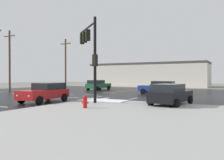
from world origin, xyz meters
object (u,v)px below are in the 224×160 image
Objects in this scene: traffic_signal_mast at (90,47)px; sedan_red at (45,92)px; fire_hydrant at (85,102)px; sedan_blue at (159,87)px; utility_pole_far at (10,59)px; sedan_black at (171,94)px; utility_pole_distant at (66,63)px; sedan_green at (98,85)px.

traffic_signal_mast is 1.40× the size of sedan_red.
fire_hydrant is 0.17× the size of sedan_blue.
sedan_black is at bearing -13.91° from utility_pole_far.
traffic_signal_mast is 8.15× the size of fire_hydrant.
sedan_red is at bearing -54.71° from utility_pole_distant.
sedan_black is at bearing 46.75° from fire_hydrant.
utility_pole_distant is (-17.77, 19.52, 4.01)m from fire_hydrant.
fire_hydrant is at bearing 160.42° from traffic_signal_mast.
traffic_signal_mast is at bearing -144.48° from sedan_green.
sedan_black is at bearing -131.73° from traffic_signal_mast.
sedan_green and sedan_red have the same top height.
utility_pole_distant is (-22.02, 15.00, 3.69)m from sedan_black.
traffic_signal_mast is at bearing -20.59° from utility_pole_far.
sedan_black is at bearing 99.64° from sedan_red.
traffic_signal_mast is 5.24m from sedan_red.
sedan_green is (-11.17, 19.53, 0.32)m from fire_hydrant.
utility_pole_far reaches higher than traffic_signal_mast.
sedan_green is at bearing -20.98° from sedan_blue.
utility_pole_distant is at bearing 95.75° from sedan_green.
sedan_green is at bearing 0.02° from utility_pole_distant.
utility_pole_far reaches higher than sedan_blue.
traffic_signal_mast is at bearing 109.74° from sedan_red.
utility_pole_far is 1.03× the size of utility_pole_distant.
utility_pole_far is at bearing 11.67° from sedan_blue.
sedan_green is (-15.42, 15.00, 0.00)m from sedan_black.
sedan_black is at bearing 110.55° from sedan_blue.
sedan_black is 1.01× the size of sedan_red.
sedan_red is (5.66, -17.32, 0.00)m from sedan_green.
utility_pole_distant is at bearing 69.95° from utility_pole_far.
sedan_green is 13.68m from utility_pole_far.
sedan_black is 10.04m from sedan_red.
sedan_black is 21.52m from sedan_green.
utility_pole_far is at bearing 20.17° from traffic_signal_mast.
sedan_green is (-9.07, 15.84, -3.70)m from traffic_signal_mast.
sedan_blue is 0.51× the size of utility_pole_far.
sedan_green is at bearing 51.83° from sedan_black.
sedan_black is 1.03× the size of sedan_blue.
sedan_black is 26.90m from utility_pole_distant.
fire_hydrant is 26.70m from utility_pole_distant.
sedan_red reaches higher than fire_hydrant.
traffic_signal_mast is 7.40m from sedan_black.
fire_hydrant is 0.17× the size of sedan_red.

